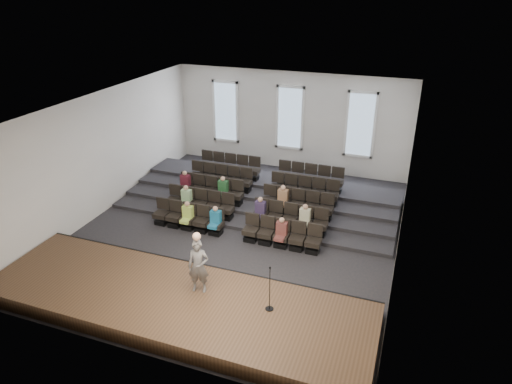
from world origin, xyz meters
TOP-DOWN VIEW (x-y plane):
  - ground at (0.00, 0.00)m, footprint 14.00×14.00m
  - ceiling at (0.00, 0.00)m, footprint 12.00×14.00m
  - wall_back at (0.00, 7.02)m, footprint 12.00×0.04m
  - wall_front at (0.00, -7.02)m, footprint 12.00×0.04m
  - wall_left at (-6.02, 0.00)m, footprint 0.04×14.00m
  - wall_right at (6.02, 0.00)m, footprint 0.04×14.00m
  - stage at (0.00, -5.10)m, footprint 11.80×3.60m
  - stage_lip at (0.00, -3.33)m, footprint 11.80×0.06m
  - risers at (0.00, 3.17)m, footprint 11.80×4.80m
  - seating_rows at (-0.00, 1.54)m, footprint 6.80×4.70m
  - windows at (0.00, 6.95)m, footprint 8.44×0.10m
  - audience at (-0.35, 0.45)m, footprint 6.05×2.64m
  - speaker at (0.59, -4.59)m, footprint 0.70×0.54m
  - mic_stand at (2.83, -4.71)m, footprint 0.24×0.24m

SIDE VIEW (x-z plane):
  - ground at x=0.00m, z-range 0.00..0.00m
  - risers at x=0.00m, z-range -0.10..0.50m
  - stage at x=0.00m, z-range 0.00..0.50m
  - stage_lip at x=0.00m, z-range -0.01..0.51m
  - seating_rows at x=0.00m, z-range -0.15..1.52m
  - audience at x=-0.35m, z-range 0.28..1.38m
  - mic_stand at x=2.83m, z-range 0.21..1.64m
  - speaker at x=0.59m, z-range 0.50..2.22m
  - wall_back at x=0.00m, z-range 0.00..5.00m
  - wall_front at x=0.00m, z-range 0.00..5.00m
  - wall_left at x=-6.02m, z-range 0.00..5.00m
  - wall_right at x=6.02m, z-range 0.00..5.00m
  - windows at x=0.00m, z-range 1.08..4.32m
  - ceiling at x=0.00m, z-range 5.00..5.02m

